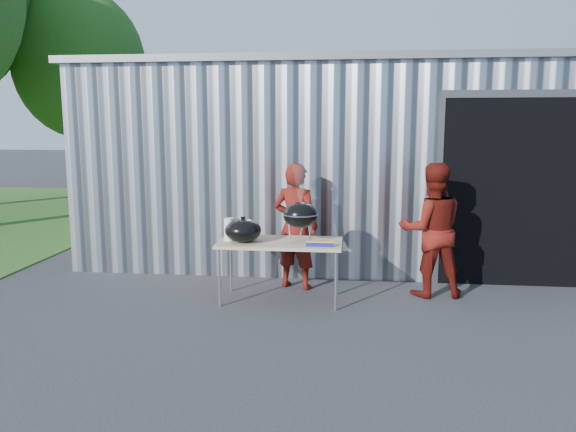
# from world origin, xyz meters

# --- Properties ---
(ground) EXTENTS (80.00, 80.00, 0.00)m
(ground) POSITION_xyz_m (0.00, 0.00, 0.00)
(ground) COLOR #2B2B2E
(building) EXTENTS (8.20, 6.20, 3.10)m
(building) POSITION_xyz_m (0.92, 4.59, 1.54)
(building) COLOR silver
(building) RESTS_ON ground
(tree_far) EXTENTS (3.49, 3.49, 5.78)m
(tree_far) POSITION_xyz_m (-6.50, 9.00, 3.76)
(tree_far) COLOR #442D19
(tree_far) RESTS_ON ground
(folding_table) EXTENTS (1.50, 0.75, 0.75)m
(folding_table) POSITION_xyz_m (0.04, 0.67, 0.71)
(folding_table) COLOR tan
(folding_table) RESTS_ON ground
(kettle_grill) EXTENTS (0.42, 0.42, 0.93)m
(kettle_grill) POSITION_xyz_m (0.29, 0.63, 1.17)
(kettle_grill) COLOR black
(kettle_grill) RESTS_ON folding_table
(grill_lid) EXTENTS (0.44, 0.44, 0.32)m
(grill_lid) POSITION_xyz_m (-0.39, 0.57, 0.89)
(grill_lid) COLOR black
(grill_lid) RESTS_ON folding_table
(paper_towels) EXTENTS (0.12, 0.12, 0.28)m
(paper_towels) POSITION_xyz_m (-0.58, 0.62, 0.89)
(paper_towels) COLOR white
(paper_towels) RESTS_ON folding_table
(white_tub) EXTENTS (0.20, 0.15, 0.10)m
(white_tub) POSITION_xyz_m (-0.51, 0.88, 0.80)
(white_tub) COLOR white
(white_tub) RESTS_ON folding_table
(foil_box) EXTENTS (0.32, 0.06, 0.06)m
(foil_box) POSITION_xyz_m (0.54, 0.42, 0.78)
(foil_box) COLOR #18189E
(foil_box) RESTS_ON folding_table
(person_cook) EXTENTS (0.70, 0.56, 1.67)m
(person_cook) POSITION_xyz_m (0.18, 1.25, 0.84)
(person_cook) COLOR #5F140D
(person_cook) RESTS_ON ground
(person_bystander) EXTENTS (0.89, 0.73, 1.69)m
(person_bystander) POSITION_xyz_m (1.91, 1.11, 0.85)
(person_bystander) COLOR #5F140D
(person_bystander) RESTS_ON ground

